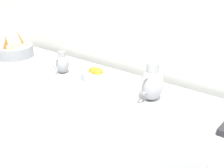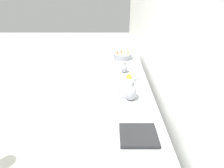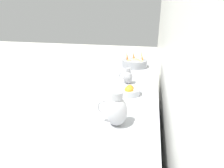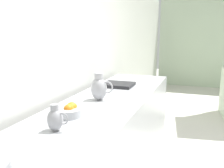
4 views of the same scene
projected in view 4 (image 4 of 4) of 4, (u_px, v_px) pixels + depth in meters
tile_wall_left at (76, 35)px, 2.82m from camera, size 0.10×9.47×3.00m
prep_counter at (100, 153)px, 2.41m from camera, size 0.72×3.23×0.92m
orange_bowl at (69, 111)px, 1.99m from camera, size 0.20×0.20×0.10m
metal_pitcher_tall at (99, 88)px, 2.45m from camera, size 0.21×0.15×0.25m
metal_pitcher_short at (55, 119)px, 1.70m from camera, size 0.15×0.10×0.18m
counter_sink_basin at (118, 85)px, 3.06m from camera, size 0.34×0.30×0.04m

